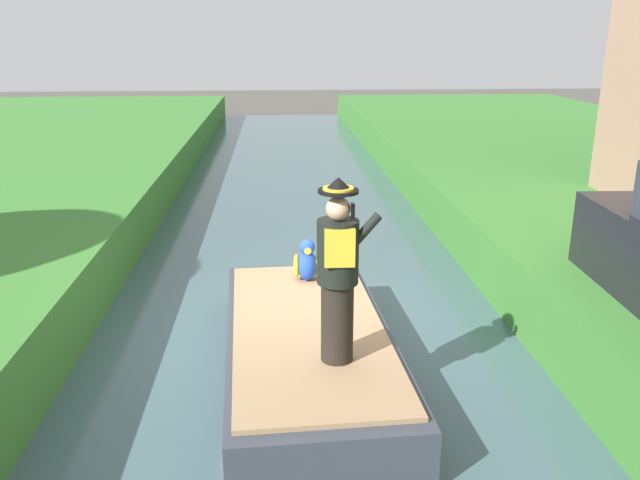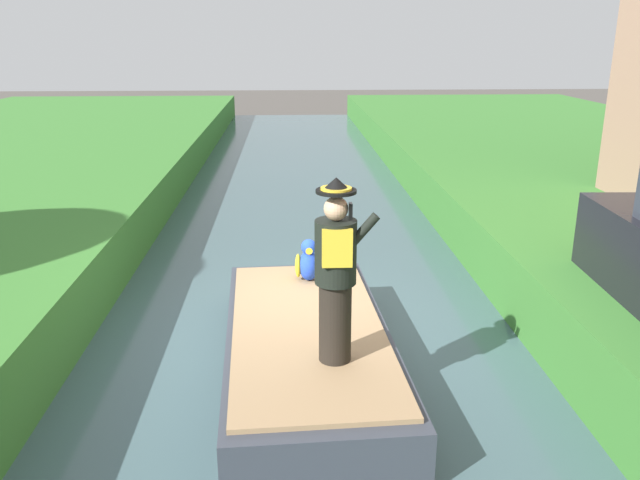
{
  "view_description": "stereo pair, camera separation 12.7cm",
  "coord_description": "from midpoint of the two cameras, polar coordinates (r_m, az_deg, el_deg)",
  "views": [
    {
      "loc": [
        -0.31,
        -7.55,
        3.8
      ],
      "look_at": [
        0.15,
        -0.73,
        1.61
      ],
      "focal_mm": 36.05,
      "sensor_mm": 36.0,
      "label": 1
    },
    {
      "loc": [
        -0.19,
        -7.56,
        3.8
      ],
      "look_at": [
        0.15,
        -0.73,
        1.61
      ],
      "focal_mm": 36.05,
      "sensor_mm": 36.0,
      "label": 2
    }
  ],
  "objects": [
    {
      "name": "canal_water",
      "position": [
        8.43,
        -1.84,
        -8.65
      ],
      "size": [
        5.45,
        48.0,
        0.1
      ],
      "primitive_type": "cube",
      "color": "#3D565B",
      "rests_on": "ground"
    },
    {
      "name": "person_pirate",
      "position": [
        6.14,
        1.02,
        -2.88
      ],
      "size": [
        0.61,
        0.42,
        1.85
      ],
      "rotation": [
        0.0,
        0.0,
        0.07
      ],
      "color": "black",
      "rests_on": "boat"
    },
    {
      "name": "ground_plane",
      "position": [
        8.46,
        -1.84,
        -8.95
      ],
      "size": [
        80.0,
        80.0,
        0.0
      ],
      "primitive_type": "plane",
      "color": "#4C4742"
    },
    {
      "name": "boat",
      "position": [
        7.36,
        -1.56,
        -9.73
      ],
      "size": [
        2.01,
        4.29,
        0.61
      ],
      "color": "#333842",
      "rests_on": "canal_water"
    },
    {
      "name": "parrot_plush",
      "position": [
        8.41,
        -1.58,
        -2.01
      ],
      "size": [
        0.36,
        0.35,
        0.57
      ],
      "color": "blue",
      "rests_on": "boat"
    }
  ]
}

